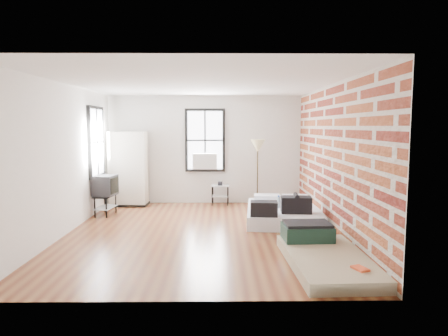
{
  "coord_description": "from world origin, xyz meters",
  "views": [
    {
      "loc": [
        0.38,
        -7.42,
        2.02
      ],
      "look_at": [
        0.46,
        0.3,
        1.2
      ],
      "focal_mm": 32.0,
      "sensor_mm": 36.0,
      "label": 1
    }
  ],
  "objects_px": {
    "wardrobe": "(129,169)",
    "mattress_bare": "(323,253)",
    "floor_lamp": "(258,149)",
    "tv_stand": "(105,187)",
    "mattress_main": "(283,212)",
    "side_table": "(220,189)"
  },
  "relations": [
    {
      "from": "wardrobe",
      "to": "mattress_bare",
      "type": "bearing_deg",
      "value": -45.95
    },
    {
      "from": "floor_lamp",
      "to": "tv_stand",
      "type": "height_order",
      "value": "floor_lamp"
    },
    {
      "from": "mattress_main",
      "to": "wardrobe",
      "type": "relative_size",
      "value": 1.17
    },
    {
      "from": "mattress_bare",
      "to": "wardrobe",
      "type": "distance_m",
      "value": 5.83
    },
    {
      "from": "mattress_bare",
      "to": "floor_lamp",
      "type": "xyz_separation_m",
      "value": [
        -0.57,
        4.31,
        1.3
      ]
    },
    {
      "from": "floor_lamp",
      "to": "mattress_bare",
      "type": "bearing_deg",
      "value": -82.41
    },
    {
      "from": "mattress_main",
      "to": "wardrobe",
      "type": "distance_m",
      "value": 4.11
    },
    {
      "from": "side_table",
      "to": "wardrobe",
      "type": "bearing_deg",
      "value": -178.28
    },
    {
      "from": "floor_lamp",
      "to": "tv_stand",
      "type": "distance_m",
      "value": 3.81
    },
    {
      "from": "wardrobe",
      "to": "mattress_main",
      "type": "bearing_deg",
      "value": -22.18
    },
    {
      "from": "mattress_main",
      "to": "mattress_bare",
      "type": "xyz_separation_m",
      "value": [
        0.17,
        -2.64,
        -0.05
      ]
    },
    {
      "from": "mattress_bare",
      "to": "wardrobe",
      "type": "height_order",
      "value": "wardrobe"
    },
    {
      "from": "mattress_bare",
      "to": "side_table",
      "type": "height_order",
      "value": "side_table"
    },
    {
      "from": "side_table",
      "to": "floor_lamp",
      "type": "distance_m",
      "value": 1.41
    },
    {
      "from": "tv_stand",
      "to": "floor_lamp",
      "type": "bearing_deg",
      "value": 24.96
    },
    {
      "from": "mattress_main",
      "to": "floor_lamp",
      "type": "bearing_deg",
      "value": 108.54
    },
    {
      "from": "mattress_main",
      "to": "tv_stand",
      "type": "relative_size",
      "value": 2.42
    },
    {
      "from": "side_table",
      "to": "tv_stand",
      "type": "distance_m",
      "value": 2.87
    },
    {
      "from": "side_table",
      "to": "floor_lamp",
      "type": "bearing_deg",
      "value": -4.21
    },
    {
      "from": "wardrobe",
      "to": "floor_lamp",
      "type": "bearing_deg",
      "value": 2.26
    },
    {
      "from": "wardrobe",
      "to": "floor_lamp",
      "type": "distance_m",
      "value": 3.32
    },
    {
      "from": "side_table",
      "to": "tv_stand",
      "type": "bearing_deg",
      "value": -155.5
    }
  ]
}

